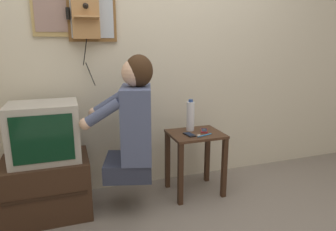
% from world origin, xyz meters
% --- Properties ---
extents(wall_back, '(6.80, 0.05, 2.55)m').
position_xyz_m(wall_back, '(0.00, 1.16, 1.27)').
color(wall_back, beige).
rests_on(wall_back, ground_plane).
extents(side_table, '(0.45, 0.38, 0.56)m').
position_xyz_m(side_table, '(0.31, 0.80, 0.41)').
color(side_table, '#422819').
rests_on(side_table, ground_plane).
extents(person, '(0.58, 0.52, 0.94)m').
position_xyz_m(person, '(-0.26, 0.70, 0.73)').
color(person, '#2D3347').
rests_on(person, ground_plane).
extents(tv_stand, '(0.64, 0.47, 0.46)m').
position_xyz_m(tv_stand, '(-0.92, 0.84, 0.23)').
color(tv_stand, '#382316').
rests_on(tv_stand, ground_plane).
extents(television, '(0.49, 0.38, 0.43)m').
position_xyz_m(television, '(-0.90, 0.84, 0.67)').
color(television, '#ADA89E').
rests_on(television, tv_stand).
extents(wall_phone_antique, '(0.25, 0.18, 0.83)m').
position_xyz_m(wall_phone_antique, '(-0.54, 1.07, 1.56)').
color(wall_phone_antique, '#AD7A47').
extents(framed_picture, '(0.31, 0.03, 0.49)m').
position_xyz_m(framed_picture, '(-0.78, 1.12, 1.61)').
color(framed_picture, tan).
extents(wall_mirror, '(0.38, 0.03, 0.58)m').
position_xyz_m(wall_mirror, '(-0.48, 1.11, 1.61)').
color(wall_mirror, brown).
extents(cell_phone_held, '(0.08, 0.13, 0.01)m').
position_xyz_m(cell_phone_held, '(0.23, 0.75, 0.56)').
color(cell_phone_held, black).
rests_on(cell_phone_held, side_table).
extents(cell_phone_spare, '(0.11, 0.14, 0.01)m').
position_xyz_m(cell_phone_spare, '(0.40, 0.81, 0.56)').
color(cell_phone_spare, maroon).
rests_on(cell_phone_spare, side_table).
extents(water_bottle, '(0.07, 0.07, 0.28)m').
position_xyz_m(water_bottle, '(0.29, 0.88, 0.69)').
color(water_bottle, silver).
rests_on(water_bottle, side_table).
extents(toothbrush, '(0.15, 0.06, 0.02)m').
position_xyz_m(toothbrush, '(0.33, 0.69, 0.56)').
color(toothbrush, '#338CD8').
rests_on(toothbrush, side_table).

